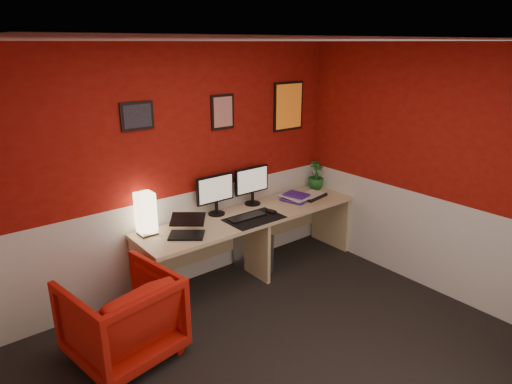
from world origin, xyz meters
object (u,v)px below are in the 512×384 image
object	(u,v)px
pc_tower	(253,251)
laptop	(186,226)
shoji_lamp	(146,215)
potted_plant	(316,175)
armchair	(122,317)
desk	(252,244)
zen_tray	(311,196)
monitor_left	(216,189)
monitor_right	(252,180)

from	to	relation	value
pc_tower	laptop	bearing A→B (deg)	-178.07
shoji_lamp	potted_plant	world-z (taller)	shoji_lamp
potted_plant	pc_tower	size ratio (longest dim) A/B	0.79
laptop	pc_tower	world-z (taller)	laptop
laptop	armchair	xyz separation A→B (m)	(-0.83, -0.35, -0.47)
armchair	desk	bearing A→B (deg)	-175.16
pc_tower	zen_tray	bearing A→B (deg)	-14.97
potted_plant	desk	bearing A→B (deg)	-171.21
monitor_left	potted_plant	size ratio (longest dim) A/B	1.64
desk	potted_plant	world-z (taller)	potted_plant
laptop	zen_tray	xyz separation A→B (m)	(1.74, 0.07, -0.09)
desk	potted_plant	size ratio (longest dim) A/B	7.36
laptop	pc_tower	size ratio (longest dim) A/B	0.73
shoji_lamp	armchair	xyz separation A→B (m)	(-0.56, -0.63, -0.56)
shoji_lamp	pc_tower	xyz separation A→B (m)	(1.21, -0.11, -0.70)
monitor_right	zen_tray	bearing A→B (deg)	-19.05
shoji_lamp	monitor_right	bearing A→B (deg)	1.34
laptop	pc_tower	bearing A→B (deg)	48.66
zen_tray	monitor_right	bearing A→B (deg)	160.95
monitor_left	desk	bearing A→B (deg)	-35.23
zen_tray	pc_tower	distance (m)	0.96
monitor_left	zen_tray	bearing A→B (deg)	-10.86
shoji_lamp	desk	bearing A→B (deg)	-10.05
desk	armchair	bearing A→B (deg)	-165.78
shoji_lamp	zen_tray	xyz separation A→B (m)	(2.01, -0.21, -0.18)
desk	laptop	size ratio (longest dim) A/B	7.88
shoji_lamp	laptop	xyz separation A→B (m)	(0.27, -0.28, -0.09)
zen_tray	laptop	bearing A→B (deg)	-177.77
desk	monitor_right	xyz separation A→B (m)	(0.19, 0.23, 0.66)
shoji_lamp	pc_tower	world-z (taller)	shoji_lamp
pc_tower	armchair	bearing A→B (deg)	-171.83
desk	shoji_lamp	xyz separation A→B (m)	(-1.13, 0.20, 0.56)
potted_plant	armchair	distance (m)	2.96
pc_tower	armchair	size ratio (longest dim) A/B	0.56
monitor_right	potted_plant	xyz separation A→B (m)	(0.97, -0.05, -0.11)
monitor_right	pc_tower	size ratio (longest dim) A/B	1.29
laptop	potted_plant	size ratio (longest dim) A/B	0.93
monitor_left	zen_tray	xyz separation A→B (m)	(1.20, -0.23, -0.28)
monitor_right	pc_tower	distance (m)	0.81
armchair	pc_tower	bearing A→B (deg)	-173.18
armchair	monitor_left	bearing A→B (deg)	-164.16
shoji_lamp	armchair	world-z (taller)	shoji_lamp
laptop	monitor_right	bearing A→B (deg)	55.15
laptop	pc_tower	xyz separation A→B (m)	(0.94, 0.17, -0.61)
shoji_lamp	pc_tower	bearing A→B (deg)	-5.29
monitor_left	armchair	size ratio (longest dim) A/B	0.72
desk	monitor_left	world-z (taller)	monitor_left
monitor_right	armchair	distance (m)	2.09
monitor_right	armchair	bearing A→B (deg)	-160.66
desk	zen_tray	distance (m)	0.96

